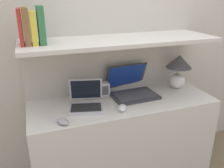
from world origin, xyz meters
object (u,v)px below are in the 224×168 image
laptop_small (86,102)px  second_mouse (63,121)px  book_green (41,25)px  computer_mouse (122,108)px  laptop_large (132,89)px  book_yellow (33,28)px  table_lamp (179,68)px  book_red (20,27)px  router_box (101,89)px  book_brown (26,26)px

laptop_small → second_mouse: size_ratio=2.60×
laptop_small → book_green: book_green is taller
laptop_small → book_green: bearing=166.1°
laptop_small → computer_mouse: size_ratio=2.51×
laptop_large → book_yellow: book_yellow is taller
laptop_large → book_yellow: (-0.72, -0.04, 0.53)m
computer_mouse → book_green: size_ratio=0.50×
table_lamp → book_red: 1.30m
laptop_small → router_box: (0.17, 0.17, 0.01)m
laptop_small → router_box: bearing=45.1°
laptop_large → book_green: bearing=-176.7°
book_yellow → book_red: bearing=180.0°
second_mouse → book_yellow: 0.63m
book_red → book_brown: size_ratio=0.97×
laptop_large → second_mouse: (-0.61, -0.29, -0.03)m
second_mouse → router_box: (0.37, 0.35, 0.04)m
router_box → book_yellow: 0.72m
book_green → book_yellow: bearing=180.0°
book_brown → book_yellow: bearing=0.0°
table_lamp → computer_mouse: size_ratio=2.52×
laptop_large → book_yellow: bearing=-176.9°
table_lamp → router_box: table_lamp is taller
book_green → second_mouse: bearing=-77.1°
computer_mouse → router_box: (-0.07, 0.30, 0.04)m
book_yellow → book_green: bearing=0.0°
table_lamp → router_box: size_ratio=2.38×
laptop_large → computer_mouse: 0.30m
second_mouse → book_brown: 0.65m
computer_mouse → book_yellow: 0.81m
laptop_large → second_mouse: size_ratio=3.30×
book_yellow → laptop_large: bearing=3.1°
table_lamp → book_yellow: 1.22m
laptop_large → second_mouse: laptop_large is taller
book_red → book_green: book_green is taller
book_brown → book_green: book_green is taller
computer_mouse → laptop_large: bearing=53.3°
table_lamp → book_red: size_ratio=1.33×
book_brown → book_yellow: book_brown is taller
book_brown → router_box: bearing=11.5°
computer_mouse → book_brown: size_ratio=0.51×
book_red → book_green: (0.13, 0.00, 0.01)m
second_mouse → book_yellow: bearing=112.9°
laptop_large → book_red: size_ratio=1.68×
table_lamp → second_mouse: size_ratio=2.62×
book_brown → laptop_small: bearing=-10.4°
book_yellow → table_lamp: bearing=2.1°
computer_mouse → book_yellow: (-0.54, 0.20, 0.56)m
computer_mouse → book_brown: 0.84m
laptop_small → computer_mouse: 0.27m
table_lamp → computer_mouse: (-0.62, -0.24, -0.17)m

